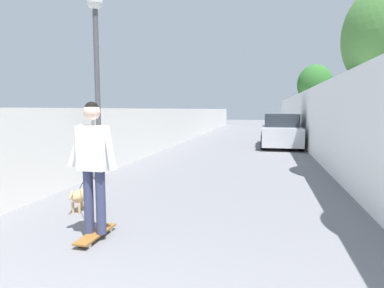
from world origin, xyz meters
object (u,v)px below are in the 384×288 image
at_px(lamp_post, 96,56).
at_px(person_skateboarder, 93,157).
at_px(tree_right_far, 315,84).
at_px(dog, 81,195).
at_px(car_near, 281,131).
at_px(skateboard, 96,234).

relative_size(lamp_post, person_skateboarder, 2.47).
relative_size(tree_right_far, dog, 3.05).
bearing_deg(lamp_post, dog, -159.94).
xyz_separation_m(dog, car_near, (10.86, -3.82, 0.44)).
bearing_deg(car_near, lamp_post, 152.48).
xyz_separation_m(tree_right_far, person_skateboarder, (-16.09, 4.95, -2.03)).
bearing_deg(dog, car_near, -19.37).
bearing_deg(skateboard, person_skateboarder, -165.96).
height_order(person_skateboarder, dog, person_skateboarder).
distance_m(person_skateboarder, car_near, 12.32).
height_order(tree_right_far, dog, tree_right_far).
bearing_deg(car_near, person_skateboarder, 166.14).
bearing_deg(skateboard, car_near, -13.86).
xyz_separation_m(lamp_post, person_skateboarder, (-3.17, -1.63, -1.86)).
bearing_deg(car_near, skateboard, 166.14).
xyz_separation_m(tree_right_far, car_near, (-4.14, 2.00, -2.44)).
relative_size(person_skateboarder, dog, 1.26).
height_order(tree_right_far, skateboard, tree_right_far).
height_order(lamp_post, car_near, lamp_post).
bearing_deg(person_skateboarder, car_near, -13.86).
xyz_separation_m(tree_right_far, dog, (-14.99, 5.82, -2.88)).
distance_m(lamp_post, car_near, 10.16).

